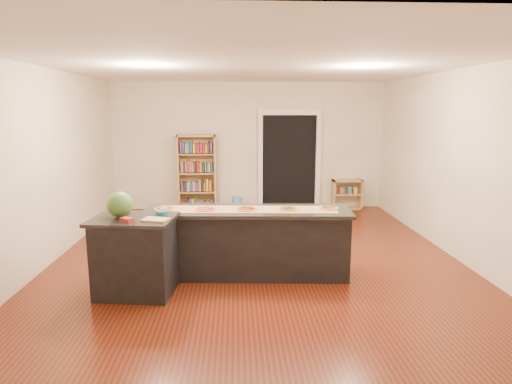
{
  "coord_description": "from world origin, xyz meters",
  "views": [
    {
      "loc": [
        -0.3,
        -6.03,
        2.2
      ],
      "look_at": [
        0.0,
        0.2,
        1.0
      ],
      "focal_mm": 30.0,
      "sensor_mm": 36.0,
      "label": 1
    }
  ],
  "objects_px": {
    "bookshelf": "(197,173)",
    "watermelon": "(120,204)",
    "low_shelf": "(347,194)",
    "waste_bin": "(237,204)",
    "side_counter": "(135,256)",
    "kitchen_island": "(247,242)"
  },
  "relations": [
    {
      "from": "bookshelf",
      "to": "watermelon",
      "type": "bearing_deg",
      "value": -96.78
    },
    {
      "from": "low_shelf",
      "to": "waste_bin",
      "type": "height_order",
      "value": "low_shelf"
    },
    {
      "from": "side_counter",
      "to": "low_shelf",
      "type": "distance_m",
      "value": 5.75
    },
    {
      "from": "kitchen_island",
      "to": "side_counter",
      "type": "height_order",
      "value": "side_counter"
    },
    {
      "from": "bookshelf",
      "to": "watermelon",
      "type": "xyz_separation_m",
      "value": [
        -0.52,
        -4.35,
        0.27
      ]
    },
    {
      "from": "kitchen_island",
      "to": "waste_bin",
      "type": "bearing_deg",
      "value": 95.24
    },
    {
      "from": "waste_bin",
      "to": "bookshelf",
      "type": "bearing_deg",
      "value": 168.72
    },
    {
      "from": "kitchen_island",
      "to": "waste_bin",
      "type": "xyz_separation_m",
      "value": [
        -0.12,
        3.64,
        -0.29
      ]
    },
    {
      "from": "low_shelf",
      "to": "waste_bin",
      "type": "distance_m",
      "value": 2.48
    },
    {
      "from": "kitchen_island",
      "to": "side_counter",
      "type": "relative_size",
      "value": 2.84
    },
    {
      "from": "bookshelf",
      "to": "low_shelf",
      "type": "distance_m",
      "value": 3.38
    },
    {
      "from": "kitchen_island",
      "to": "bookshelf",
      "type": "relative_size",
      "value": 1.64
    },
    {
      "from": "side_counter",
      "to": "waste_bin",
      "type": "bearing_deg",
      "value": 80.34
    },
    {
      "from": "low_shelf",
      "to": "watermelon",
      "type": "xyz_separation_m",
      "value": [
        -3.86,
        -4.36,
        0.77
      ]
    },
    {
      "from": "side_counter",
      "to": "waste_bin",
      "type": "distance_m",
      "value": 4.4
    },
    {
      "from": "watermelon",
      "to": "bookshelf",
      "type": "bearing_deg",
      "value": 83.22
    },
    {
      "from": "side_counter",
      "to": "bookshelf",
      "type": "xyz_separation_m",
      "value": [
        0.37,
        4.38,
        0.36
      ]
    },
    {
      "from": "side_counter",
      "to": "bookshelf",
      "type": "bearing_deg",
      "value": 92.0
    },
    {
      "from": "side_counter",
      "to": "watermelon",
      "type": "xyz_separation_m",
      "value": [
        -0.15,
        0.03,
        0.63
      ]
    },
    {
      "from": "kitchen_island",
      "to": "low_shelf",
      "type": "relative_size",
      "value": 4.12
    },
    {
      "from": "waste_bin",
      "to": "watermelon",
      "type": "bearing_deg",
      "value": -108.45
    },
    {
      "from": "kitchen_island",
      "to": "watermelon",
      "type": "height_order",
      "value": "watermelon"
    }
  ]
}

